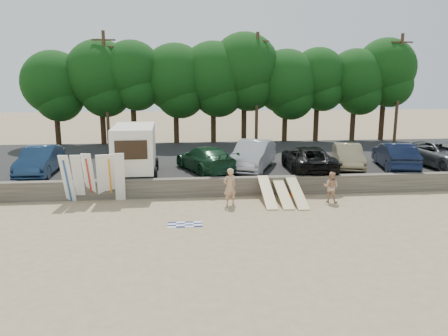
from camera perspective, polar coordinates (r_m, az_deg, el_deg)
The scene contains 27 objects.
ground at distance 20.94m, azimuth 6.14°, elevation -5.67°, with size 120.00×120.00×0.00m, color tan.
seawall at distance 23.63m, azimuth 4.71°, elevation -2.32°, with size 44.00×0.50×1.00m, color #6B6356.
parking_lot at distance 30.89m, azimuth 2.26°, elevation 0.83°, with size 44.00×14.50×0.70m, color #282828.
treeline at distance 37.25m, azimuth -0.18°, elevation 12.01°, with size 33.04×5.82×9.19m.
utility_poles at distance 36.06m, azimuth 4.33°, elevation 10.54°, with size 25.80×0.26×9.00m.
box_trailer at distance 25.41m, azimuth -11.62°, elevation 2.61°, with size 2.66×4.56×2.84m.
car_0 at distance 27.38m, azimuth -22.89°, elevation 0.91°, with size 1.72×4.92×1.62m, color #142947.
car_1 at distance 26.03m, azimuth -2.46°, elevation 1.20°, with size 2.12×5.21×1.51m, color #14371F.
car_2 at distance 26.59m, azimuth 3.80°, elevation 1.68°, with size 1.85×5.32×1.75m, color #A4A3A9.
car_3 at distance 26.54m, azimuth 10.90°, elevation 1.21°, with size 2.52×5.47×1.52m, color black.
car_4 at distance 28.15m, azimuth 15.89°, elevation 1.52°, with size 1.54×4.42×1.46m, color #817352.
car_5 at distance 28.72m, azimuth 21.44°, elevation 1.51°, with size 1.72×4.93×1.62m, color black.
car_6 at distance 30.56m, azimuth 26.42°, elevation 1.61°, with size 2.59×5.62×1.56m, color #515557.
surfboard_upright_0 at distance 23.26m, azimuth -19.79°, elevation -1.31°, with size 0.50×0.06×2.60m, color white.
surfboard_upright_1 at distance 23.20m, azimuth -18.50°, elevation -1.27°, with size 0.50×0.06×2.60m, color white.
surfboard_upright_2 at distance 23.20m, azimuth -17.19°, elevation -1.15°, with size 0.50×0.06×2.60m, color white.
surfboard_upright_3 at distance 22.99m, azimuth -15.65°, elevation -1.22°, with size 0.50×0.06×2.60m, color white.
surfboard_upright_4 at distance 22.96m, azimuth -14.65°, elevation -1.18°, with size 0.50×0.06×2.60m, color white.
surfboard_upright_5 at distance 22.76m, azimuth -13.46°, elevation -1.16°, with size 0.50×0.06×2.60m, color white.
surfboard_low_0 at distance 22.28m, azimuth 5.68°, elevation -3.14°, with size 0.56×3.00×0.07m, color beige.
surfboard_low_1 at distance 22.42m, azimuth 7.70°, elevation -3.28°, with size 0.56×3.00×0.07m, color beige.
surfboard_low_2 at distance 22.45m, azimuth 9.52°, elevation -3.21°, with size 0.56×3.00×0.07m, color beige.
beachgoer_a at distance 21.60m, azimuth 0.75°, elevation -2.46°, with size 0.68×0.45×1.88m, color tan.
beachgoer_b at distance 22.78m, azimuth 13.79°, elevation -2.43°, with size 0.77×0.60×1.58m, color tan.
cooler at distance 23.40m, azimuth 7.94°, elevation -3.41°, with size 0.38×0.30×0.32m, color #299652.
gear_bag at distance 23.46m, azimuth 8.80°, elevation -3.52°, with size 0.30×0.25×0.22m, color #D45219.
beach_towel at distance 19.13m, azimuth -5.12°, elevation -7.36°, with size 1.50×1.50×0.00m, color white.
Camera 1 is at (-4.13, -19.52, 6.34)m, focal length 35.00 mm.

